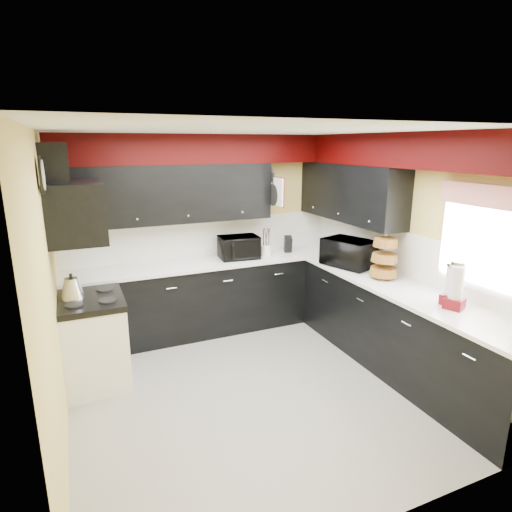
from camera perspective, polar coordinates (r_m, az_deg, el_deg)
The scene contains 35 objects.
ground at distance 4.55m, azimuth 0.50°, elevation -16.88°, with size 3.60×3.60×0.00m, color gray.
wall_back at distance 5.68m, azimuth -6.90°, elevation 3.10°, with size 3.60×0.06×2.50m, color #E0C666.
wall_right at distance 5.03m, azimuth 19.62°, elevation 0.80°, with size 0.06×3.60×2.50m, color #E0C666.
wall_left at distance 3.72m, azimuth -25.74°, elevation -4.59°, with size 0.06×3.60×2.50m, color #E0C666.
ceiling at distance 3.88m, azimuth 0.59°, elevation 16.40°, with size 3.60×3.60×0.06m, color white.
cab_back at distance 5.63m, azimuth -5.76°, elevation -5.47°, with size 3.60×0.60×0.90m, color black.
cab_right at distance 4.87m, azimuth 18.59°, elevation -9.50°, with size 0.60×3.00×0.90m, color black.
counter_back at distance 5.48m, azimuth -5.88°, elevation -0.86°, with size 3.62×0.64×0.04m, color white.
counter_right at distance 4.71m, azimuth 19.06°, elevation -4.27°, with size 0.64×3.02×0.04m, color white.
splash_back at distance 5.69m, azimuth -6.85°, elevation 2.49°, with size 3.60×0.02×0.50m, color white.
splash_right at distance 5.03m, azimuth 19.48°, elevation 0.12°, with size 0.02×3.60×0.50m, color white.
upper_back at distance 5.31m, azimuth -11.75°, elevation 8.09°, with size 2.60×0.35×0.70m, color black.
upper_right at distance 5.51m, azimuth 12.37°, elevation 8.29°, with size 0.35×1.80×0.70m, color black.
soffit_back at distance 5.40m, azimuth -6.69°, elevation 13.99°, with size 3.60×0.36×0.35m, color black.
soffit_right at distance 4.64m, azimuth 20.66°, elevation 13.06°, with size 0.36×3.24×0.35m, color black.
stove at distance 4.72m, azimuth -20.69°, elevation -10.81°, with size 0.60×0.75×0.86m, color white.
cooktop at distance 4.54m, azimuth -21.22°, elevation -5.55°, with size 0.62×0.77×0.06m, color black.
hood at distance 4.33m, azimuth -22.97°, elevation 5.51°, with size 0.50×0.78×0.55m, color black.
hood_duct at distance 4.29m, azimuth -25.30°, elevation 10.86°, with size 0.24×0.40×0.40m, color black.
window at distance 4.36m, azimuth 27.82°, elevation 1.94°, with size 0.03×0.86×0.96m, color white, non-canonical shape.
valance at distance 4.26m, azimuth 28.00°, elevation 7.13°, with size 0.04×0.88×0.20m, color red.
pan_top at distance 5.64m, azimuth 1.76°, elevation 10.81°, with size 0.03×0.22×0.40m, color black, non-canonical shape.
pan_mid at distance 5.55m, azimuth 2.32°, elevation 8.14°, with size 0.03×0.28×0.46m, color black, non-canonical shape.
pan_low at distance 5.78m, azimuth 1.18°, elevation 8.13°, with size 0.03×0.24×0.42m, color black, non-canonical shape.
cut_board at distance 5.44m, azimuth 2.98°, elevation 8.53°, with size 0.03×0.26×0.35m, color white.
baskets at distance 4.90m, azimuth 16.75°, elevation -0.17°, with size 0.27×0.27×0.50m, color brown, non-canonical shape.
clock at distance 3.80m, azimuth -26.72°, elevation 9.61°, with size 0.03×0.30×0.30m, color black, non-canonical shape.
deco_plate at distance 4.63m, azimuth 23.42°, elevation 11.86°, with size 0.03×0.24×0.24m, color white, non-canonical shape.
toaster_oven at distance 5.55m, azimuth -2.26°, elevation 1.17°, with size 0.50×0.41×0.29m, color black.
microwave at distance 5.30m, azimuth 12.31°, elevation 0.41°, with size 0.60×0.40×0.33m, color black.
utensil_crock at distance 5.70m, azimuth 1.35°, elevation 0.76°, with size 0.13×0.13×0.14m, color white.
knife_block at distance 5.88m, azimuth 4.28°, elevation 1.55°, with size 0.10×0.14×0.22m, color black.
kettle at distance 4.56m, azimuth -23.32°, elevation -3.94°, with size 0.22×0.22×0.20m, color #B0AFB3, non-canonical shape.
dispenser_a at distance 4.32m, azimuth 24.58°, elevation -3.64°, with size 0.14×0.14×0.37m, color maroon, non-canonical shape.
dispenser_b at distance 4.23m, azimuth 25.15°, elevation -3.65°, with size 0.16×0.16×0.43m, color maroon, non-canonical shape.
Camera 1 is at (-1.58, -3.54, 2.39)m, focal length 30.00 mm.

